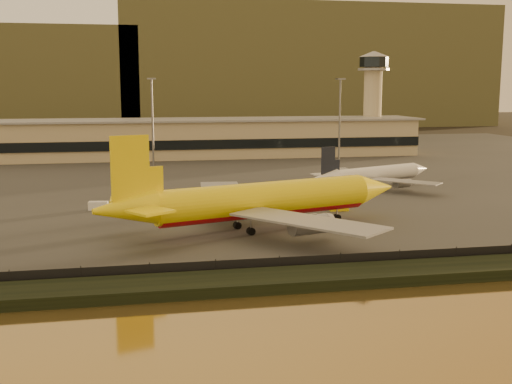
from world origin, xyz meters
The scene contains 12 objects.
ground centered at (0.00, 0.00, 0.00)m, with size 900.00×900.00×0.00m, color black.
embankment centered at (0.00, -17.00, 0.70)m, with size 320.00×7.00×1.40m, color black.
tarmac centered at (0.00, 95.00, 0.10)m, with size 320.00×220.00×0.20m, color #2D2D2D.
perimeter_fence centered at (0.00, -13.00, 1.30)m, with size 300.00×0.05×2.20m, color black.
terminal_building centered at (-14.52, 125.55, 6.25)m, with size 202.00×25.00×12.60m.
control_tower centered at (70.00, 131.00, 21.66)m, with size 11.20×11.20×35.50m.
apron_light_masts centered at (15.00, 75.00, 15.70)m, with size 152.20×12.20×25.40m.
distant_hills centered at (-20.74, 340.00, 31.39)m, with size 470.00×160.00×70.00m.
dhl_cargo_jet centered at (4.59, 12.08, 5.07)m, with size 53.56×51.16×16.30m.
white_narrowbody_jet centered at (39.47, 50.48, 3.27)m, with size 34.15×32.25×10.28m.
gse_vehicle_yellow centered at (22.60, 25.47, 0.99)m, with size 3.52×1.59×1.59m, color yellow.
gse_vehicle_white centered at (-22.18, 35.06, 1.01)m, with size 3.59×1.61×1.61m, color white.
Camera 1 is at (-15.83, -88.51, 23.48)m, focal length 45.00 mm.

